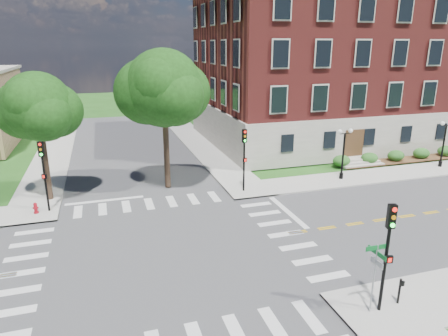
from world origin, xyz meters
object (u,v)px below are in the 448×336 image
object	(u,v)px
twin_lamp_east	(444,141)
twin_lamp_west	(343,151)
traffic_signal_ne	(244,152)
street_sign_pole	(376,265)
traffic_signal_se	(388,245)
fire_hydrant	(36,208)
traffic_signal_nw	(43,167)
push_button_post	(400,290)

from	to	relation	value
twin_lamp_east	twin_lamp_west	bearing A→B (deg)	-178.29
twin_lamp_west	traffic_signal_ne	bearing A→B (deg)	-177.98
traffic_signal_ne	street_sign_pole	world-z (taller)	traffic_signal_ne
traffic_signal_se	fire_hydrant	world-z (taller)	traffic_signal_se
traffic_signal_se	traffic_signal_nw	xyz separation A→B (m)	(-14.42, 15.54, 0.00)
street_sign_pole	traffic_signal_ne	bearing A→B (deg)	90.40
twin_lamp_west	fire_hydrant	xyz separation A→B (m)	(-23.46, -0.24, -2.06)
push_button_post	fire_hydrant	size ratio (longest dim) A/B	1.60
traffic_signal_ne	traffic_signal_nw	world-z (taller)	same
traffic_signal_nw	twin_lamp_west	bearing A→B (deg)	0.13
traffic_signal_se	twin_lamp_east	size ratio (longest dim) A/B	1.13
twin_lamp_west	street_sign_pole	bearing A→B (deg)	-119.17
street_sign_pole	fire_hydrant	bearing A→B (deg)	133.96
street_sign_pole	fire_hydrant	world-z (taller)	street_sign_pole
twin_lamp_west	street_sign_pole	xyz separation A→B (m)	(-8.69, -15.56, -0.21)
twin_lamp_east	push_button_post	size ratio (longest dim) A/B	3.53
push_button_post	fire_hydrant	world-z (taller)	push_button_post
traffic_signal_se	street_sign_pole	distance (m)	0.98
traffic_signal_nw	twin_lamp_east	distance (m)	33.35
traffic_signal_ne	twin_lamp_east	size ratio (longest dim) A/B	1.13
traffic_signal_se	push_button_post	bearing A→B (deg)	6.90
twin_lamp_west	twin_lamp_east	bearing A→B (deg)	1.71
traffic_signal_ne	twin_lamp_west	xyz separation A→B (m)	(8.79, 0.31, -0.66)
street_sign_pole	fire_hydrant	distance (m)	21.36
traffic_signal_se	traffic_signal_ne	size ratio (longest dim) A/B	1.00
traffic_signal_nw	push_button_post	size ratio (longest dim) A/B	4.00
twin_lamp_east	push_button_post	xyz separation A→B (m)	(-17.86, -15.78, -1.73)
fire_hydrant	street_sign_pole	bearing A→B (deg)	-46.04
traffic_signal_nw	twin_lamp_east	bearing A→B (deg)	0.64
traffic_signal_nw	street_sign_pole	xyz separation A→B (m)	(13.99, -15.51, -0.88)
traffic_signal_ne	twin_lamp_east	xyz separation A→B (m)	(19.46, 0.63, -0.66)
traffic_signal_se	traffic_signal_ne	world-z (taller)	same
traffic_signal_nw	fire_hydrant	size ratio (longest dim) A/B	6.40
street_sign_pole	push_button_post	distance (m)	2.13
traffic_signal_ne	traffic_signal_se	bearing A→B (deg)	-87.97
traffic_signal_se	twin_lamp_east	world-z (taller)	traffic_signal_se
traffic_signal_nw	fire_hydrant	xyz separation A→B (m)	(-0.78, -0.19, -2.72)
traffic_signal_nw	street_sign_pole	distance (m)	20.90
twin_lamp_east	push_button_post	distance (m)	23.89
twin_lamp_west	push_button_post	size ratio (longest dim) A/B	3.53
traffic_signal_ne	street_sign_pole	xyz separation A→B (m)	(0.11, -15.25, -0.88)
traffic_signal_nw	fire_hydrant	distance (m)	2.84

